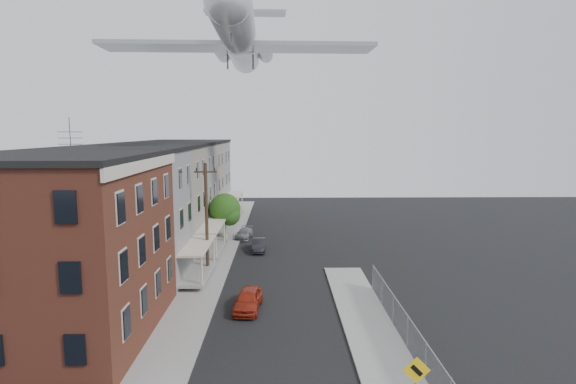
# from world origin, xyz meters

# --- Properties ---
(sidewalk_left) EXTENTS (3.00, 62.00, 0.12)m
(sidewalk_left) POSITION_xyz_m (-5.50, 24.00, 0.06)
(sidewalk_left) COLOR gray
(sidewalk_left) RESTS_ON ground
(sidewalk_right) EXTENTS (3.00, 26.00, 0.12)m
(sidewalk_right) POSITION_xyz_m (5.50, 6.00, 0.06)
(sidewalk_right) COLOR gray
(sidewalk_right) RESTS_ON ground
(curb_left) EXTENTS (0.15, 62.00, 0.14)m
(curb_left) POSITION_xyz_m (-4.05, 24.00, 0.07)
(curb_left) COLOR gray
(curb_left) RESTS_ON ground
(curb_right) EXTENTS (0.15, 26.00, 0.14)m
(curb_right) POSITION_xyz_m (4.05, 6.00, 0.07)
(curb_right) COLOR gray
(curb_right) RESTS_ON ground
(corner_building) EXTENTS (10.31, 12.30, 12.15)m
(corner_building) POSITION_xyz_m (-12.00, 7.00, 5.16)
(corner_building) COLOR #351410
(corner_building) RESTS_ON ground
(row_house_a) EXTENTS (11.98, 7.00, 10.30)m
(row_house_a) POSITION_xyz_m (-11.96, 16.50, 5.13)
(row_house_a) COLOR #5F5F5D
(row_house_a) RESTS_ON ground
(row_house_b) EXTENTS (11.98, 7.00, 10.30)m
(row_house_b) POSITION_xyz_m (-11.96, 23.50, 5.13)
(row_house_b) COLOR #72675A
(row_house_b) RESTS_ON ground
(row_house_c) EXTENTS (11.98, 7.00, 10.30)m
(row_house_c) POSITION_xyz_m (-11.96, 30.50, 5.13)
(row_house_c) COLOR #5F5F5D
(row_house_c) RESTS_ON ground
(row_house_d) EXTENTS (11.98, 7.00, 10.30)m
(row_house_d) POSITION_xyz_m (-11.96, 37.50, 5.13)
(row_house_d) COLOR #72675A
(row_house_d) RESTS_ON ground
(row_house_e) EXTENTS (11.98, 7.00, 10.30)m
(row_house_e) POSITION_xyz_m (-11.96, 44.50, 5.13)
(row_house_e) COLOR #5F5F5D
(row_house_e) RESTS_ON ground
(chainlink_fence) EXTENTS (0.06, 18.06, 1.90)m
(chainlink_fence) POSITION_xyz_m (7.00, 5.00, 1.00)
(chainlink_fence) COLOR gray
(chainlink_fence) RESTS_ON ground
(warning_sign) EXTENTS (1.10, 0.11, 2.80)m
(warning_sign) POSITION_xyz_m (5.60, -1.03, 1.88)
(warning_sign) COLOR #515156
(warning_sign) RESTS_ON ground
(utility_pole) EXTENTS (1.80, 0.26, 9.00)m
(utility_pole) POSITION_xyz_m (-5.60, 18.00, 4.67)
(utility_pole) COLOR black
(utility_pole) RESTS_ON ground
(street_tree) EXTENTS (3.22, 3.20, 5.20)m
(street_tree) POSITION_xyz_m (-5.27, 27.92, 3.45)
(street_tree) COLOR black
(street_tree) RESTS_ON ground
(car_near) EXTENTS (1.93, 4.06, 1.34)m
(car_near) POSITION_xyz_m (-1.80, 10.54, 0.67)
(car_near) COLOR maroon
(car_near) RESTS_ON ground
(car_mid) EXTENTS (1.35, 3.61, 1.18)m
(car_mid) POSITION_xyz_m (-1.80, 24.92, 0.59)
(car_mid) COLOR black
(car_mid) RESTS_ON ground
(car_far) EXTENTS (1.88, 3.82, 1.07)m
(car_far) POSITION_xyz_m (-3.60, 30.13, 0.53)
(car_far) COLOR slate
(car_far) RESTS_ON ground
(airplane) EXTENTS (24.36, 27.81, 8.08)m
(airplane) POSITION_xyz_m (-3.49, 26.52, 20.03)
(airplane) COLOR #BDBCC1
(airplane) RESTS_ON ground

